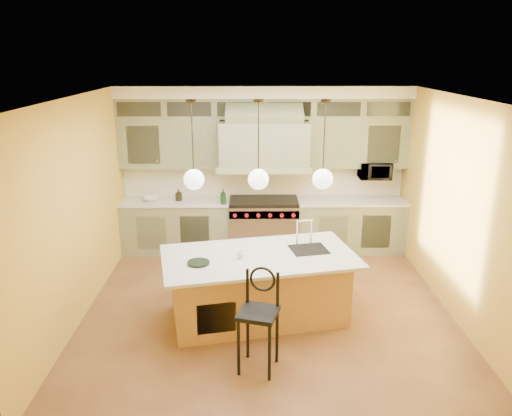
{
  "coord_description": "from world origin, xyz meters",
  "views": [
    {
      "loc": [
        -0.24,
        -6.26,
        3.42
      ],
      "look_at": [
        -0.15,
        0.7,
        1.25
      ],
      "focal_mm": 35.0,
      "sensor_mm": 36.0,
      "label": 1
    }
  ],
  "objects_px": {
    "microwave": "(375,170)",
    "range": "(264,225)",
    "kitchen_island": "(259,285)",
    "counter_stool": "(259,314)"
  },
  "relations": [
    {
      "from": "microwave",
      "to": "range",
      "type": "bearing_deg",
      "value": -176.88
    },
    {
      "from": "range",
      "to": "kitchen_island",
      "type": "xyz_separation_m",
      "value": [
        -0.13,
        -2.39,
        -0.01
      ]
    },
    {
      "from": "kitchen_island",
      "to": "counter_stool",
      "type": "distance_m",
      "value": 1.14
    },
    {
      "from": "kitchen_island",
      "to": "counter_stool",
      "type": "bearing_deg",
      "value": -102.68
    },
    {
      "from": "range",
      "to": "microwave",
      "type": "bearing_deg",
      "value": 3.12
    },
    {
      "from": "kitchen_island",
      "to": "microwave",
      "type": "xyz_separation_m",
      "value": [
        2.08,
        2.5,
        0.98
      ]
    },
    {
      "from": "counter_stool",
      "to": "range",
      "type": "bearing_deg",
      "value": 104.09
    },
    {
      "from": "range",
      "to": "microwave",
      "type": "relative_size",
      "value": 2.21
    },
    {
      "from": "microwave",
      "to": "counter_stool",
      "type": "bearing_deg",
      "value": -120.07
    },
    {
      "from": "microwave",
      "to": "kitchen_island",
      "type": "bearing_deg",
      "value": -129.74
    }
  ]
}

